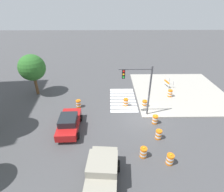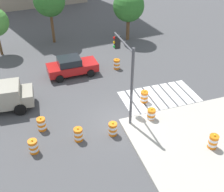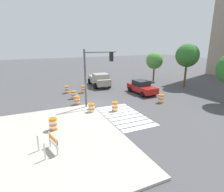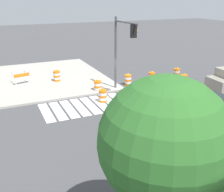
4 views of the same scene
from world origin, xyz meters
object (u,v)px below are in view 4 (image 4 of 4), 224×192
Objects in this scene: traffic_barrel_median_far at (177,73)px; traffic_light_pole at (123,43)px; traffic_barrel_far_curb at (184,80)px; traffic_barrel_crosswalk_end at (152,77)px; traffic_barrel_lane_center at (103,96)px; street_tree_streetside_near at (165,143)px; traffic_barrel_opposite_curb at (128,80)px; traffic_barrel_near_corner at (98,86)px; traffic_barrel_on_sidewalk at (57,76)px; construction_barricade at (21,77)px; sports_car at (211,111)px; traffic_barrel_median_near at (148,129)px.

traffic_light_pole reaches higher than traffic_barrel_median_far.
traffic_barrel_crosswalk_end is at bearing -39.94° from traffic_barrel_far_curb.
street_tree_streetside_near is (3.14, 11.58, 3.22)m from traffic_barrel_lane_center.
traffic_barrel_near_corner is at bearing 10.51° from traffic_barrel_opposite_curb.
traffic_barrel_on_sidewalk is 7.03m from traffic_light_pole.
traffic_barrel_crosswalk_end is at bearing -155.92° from traffic_barrel_lane_center.
traffic_barrel_near_corner and traffic_barrel_median_far have the same top height.
traffic_barrel_on_sidewalk is 0.74× the size of construction_barricade.
street_tree_streetside_near is at bearing 37.82° from sports_car.
traffic_barrel_crosswalk_end is 16.90m from street_tree_streetside_near.
traffic_barrel_far_curb is at bearing 140.06° from traffic_barrel_crosswalk_end.
traffic_barrel_far_curb is 7.73m from traffic_barrel_lane_center.
traffic_barrel_median_near is (4.05, -0.24, -0.36)m from sports_car.
construction_barricade is at bearing -39.01° from traffic_barrel_near_corner.
traffic_light_pole is (-1.76, -6.59, 3.46)m from traffic_barrel_median_near.
construction_barricade is (13.17, -3.68, 0.27)m from traffic_barrel_median_far.
traffic_barrel_opposite_curb is (0.89, -8.52, -0.36)m from sports_car.
traffic_barrel_crosswalk_end is at bearing -121.86° from street_tree_streetside_near.
traffic_barrel_lane_center is (8.40, 2.69, 0.00)m from traffic_barrel_median_far.
traffic_barrel_median_near is at bearing 100.62° from traffic_barrel_on_sidewalk.
traffic_barrel_opposite_curb is at bearing -84.02° from sports_car.
sports_car reaches higher than traffic_barrel_lane_center.
traffic_barrel_near_corner is 5.19m from traffic_barrel_crosswalk_end.
traffic_barrel_crosswalk_end is at bearing -157.60° from traffic_light_pole.
sports_car is at bearing 126.64° from construction_barricade.
traffic_light_pole is 13.62m from street_tree_streetside_near.
traffic_barrel_far_curb is (-7.44, -6.35, 0.00)m from traffic_barrel_median_near.
traffic_barrel_opposite_curb is 0.19× the size of traffic_light_pole.
sports_car is 0.79× the size of traffic_light_pole.
construction_barricade is (4.76, -6.38, 0.27)m from traffic_barrel_lane_center.
traffic_barrel_median_far is 4.99m from traffic_barrel_opposite_curb.
traffic_barrel_far_curb is (-2.07, 1.74, 0.00)m from traffic_barrel_crosswalk_end.
construction_barricade reaches higher than traffic_barrel_crosswalk_end.
street_tree_streetside_near reaches higher than construction_barricade.
traffic_barrel_median_far is at bearing -176.25° from traffic_barrel_crosswalk_end.
traffic_barrel_on_sidewalk is (7.51, -3.34, 0.15)m from traffic_barrel_crosswalk_end.
traffic_barrel_lane_center is at bearing 24.08° from traffic_barrel_crosswalk_end.
traffic_barrel_median_far is at bearing -115.74° from sports_car.
traffic_barrel_on_sidewalk is at bearing 169.63° from construction_barricade.
traffic_barrel_median_near is at bearing 45.40° from traffic_barrel_median_far.
street_tree_streetside_near is (3.58, 13.74, 3.22)m from traffic_barrel_near_corner.
traffic_barrel_near_corner is 1.00× the size of traffic_barrel_median_far.
traffic_barrel_median_near and traffic_barrel_far_curb have the same top height.
traffic_barrel_near_corner is 0.19× the size of street_tree_streetside_near.
traffic_barrel_lane_center is 6.15m from traffic_barrel_on_sidewalk.
traffic_barrel_far_curb is at bearing 169.21° from traffic_barrel_near_corner.
traffic_light_pole reaches higher than street_tree_streetside_near.
traffic_barrel_far_curb is at bearing -117.27° from sports_car.
sports_car is at bearing 62.73° from traffic_barrel_far_curb.
traffic_light_pole is at bearing -2.50° from traffic_barrel_far_curb.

